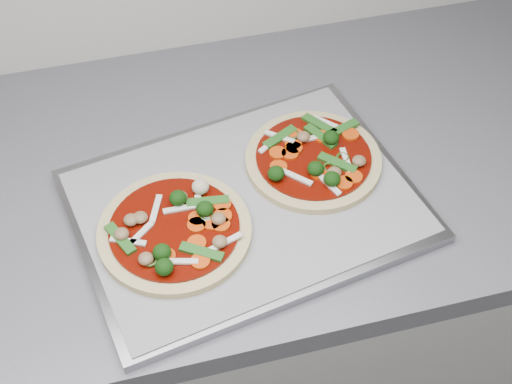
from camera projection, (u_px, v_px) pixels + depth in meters
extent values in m
cube|color=gray|center=(246.00, 206.00, 0.99)|extent=(0.51, 0.42, 0.02)
cube|color=gray|center=(246.00, 202.00, 0.99)|extent=(0.50, 0.40, 0.00)
cylinder|color=#D4BB7A|center=(175.00, 231.00, 0.94)|extent=(0.28, 0.28, 0.01)
cylinder|color=#641504|center=(174.00, 228.00, 0.94)|extent=(0.24, 0.24, 0.00)
ellipsoid|color=olive|center=(220.00, 242.00, 0.91)|extent=(0.03, 0.03, 0.01)
ellipsoid|color=beige|center=(200.00, 187.00, 0.97)|extent=(0.03, 0.03, 0.02)
ellipsoid|color=olive|center=(122.00, 234.00, 0.92)|extent=(0.03, 0.03, 0.01)
torus|color=#2D4412|center=(207.00, 215.00, 0.95)|extent=(0.03, 0.03, 0.00)
cube|color=#306624|center=(120.00, 238.00, 0.92)|extent=(0.04, 0.06, 0.00)
cylinder|color=#F14B00|center=(212.00, 223.00, 0.94)|extent=(0.03, 0.03, 0.00)
cube|color=white|center=(202.00, 208.00, 0.96)|extent=(0.01, 0.05, 0.00)
torus|color=#2D4412|center=(150.00, 260.00, 0.90)|extent=(0.03, 0.03, 0.00)
ellipsoid|color=olive|center=(218.00, 219.00, 0.94)|extent=(0.02, 0.02, 0.01)
ellipsoid|color=olive|center=(131.00, 220.00, 0.94)|extent=(0.03, 0.03, 0.01)
cube|color=white|center=(128.00, 241.00, 0.92)|extent=(0.05, 0.03, 0.00)
cylinder|color=#F14B00|center=(223.00, 216.00, 0.95)|extent=(0.03, 0.03, 0.00)
cube|color=white|center=(140.00, 235.00, 0.93)|extent=(0.04, 0.04, 0.00)
cube|color=white|center=(181.00, 209.00, 0.95)|extent=(0.05, 0.01, 0.00)
cube|color=#306624|center=(202.00, 252.00, 0.91)|extent=(0.06, 0.04, 0.00)
ellipsoid|color=#16390C|center=(162.00, 252.00, 0.90)|extent=(0.03, 0.03, 0.02)
cylinder|color=#F14B00|center=(197.00, 225.00, 0.94)|extent=(0.03, 0.03, 0.00)
cube|color=#306624|center=(208.00, 202.00, 0.96)|extent=(0.06, 0.02, 0.00)
cube|color=white|center=(225.00, 242.00, 0.92)|extent=(0.05, 0.02, 0.00)
cylinder|color=#F14B00|center=(222.00, 204.00, 0.96)|extent=(0.03, 0.03, 0.00)
cylinder|color=#F14B00|center=(166.00, 256.00, 0.90)|extent=(0.03, 0.03, 0.00)
ellipsoid|color=olive|center=(146.00, 259.00, 0.90)|extent=(0.02, 0.02, 0.01)
cylinder|color=#F14B00|center=(197.00, 219.00, 0.94)|extent=(0.03, 0.03, 0.00)
ellipsoid|color=olive|center=(140.00, 218.00, 0.94)|extent=(0.03, 0.03, 0.01)
cylinder|color=#F14B00|center=(197.00, 243.00, 0.92)|extent=(0.03, 0.03, 0.00)
cube|color=white|center=(156.00, 209.00, 0.95)|extent=(0.02, 0.05, 0.00)
cylinder|color=#F14B00|center=(200.00, 261.00, 0.90)|extent=(0.04, 0.04, 0.00)
ellipsoid|color=#16390C|center=(164.00, 267.00, 0.88)|extent=(0.03, 0.03, 0.02)
cube|color=white|center=(179.00, 261.00, 0.90)|extent=(0.05, 0.02, 0.00)
ellipsoid|color=olive|center=(181.00, 197.00, 0.96)|extent=(0.03, 0.03, 0.01)
ellipsoid|color=#16390C|center=(205.00, 209.00, 0.94)|extent=(0.03, 0.03, 0.02)
ellipsoid|color=#16390C|center=(178.00, 198.00, 0.96)|extent=(0.03, 0.03, 0.02)
cylinder|color=#F14B00|center=(221.00, 224.00, 0.94)|extent=(0.03, 0.03, 0.00)
cylinder|color=#D4BB7A|center=(313.00, 160.00, 1.03)|extent=(0.27, 0.27, 0.01)
cylinder|color=#641504|center=(314.00, 156.00, 1.02)|extent=(0.23, 0.23, 0.00)
cylinder|color=#F14B00|center=(279.00, 167.00, 1.01)|extent=(0.03, 0.03, 0.00)
cube|color=white|center=(297.00, 177.00, 0.99)|extent=(0.04, 0.04, 0.00)
cylinder|color=#F14B00|center=(293.00, 144.00, 1.04)|extent=(0.03, 0.03, 0.00)
cube|color=#306624|center=(337.00, 163.00, 1.01)|extent=(0.05, 0.05, 0.00)
cylinder|color=#F14B00|center=(354.00, 177.00, 0.99)|extent=(0.03, 0.03, 0.00)
cube|color=#306624|center=(319.00, 125.00, 1.06)|extent=(0.04, 0.06, 0.00)
cylinder|color=#F14B00|center=(295.00, 135.00, 1.05)|extent=(0.03, 0.03, 0.00)
cylinder|color=#F14B00|center=(290.00, 153.00, 1.02)|extent=(0.03, 0.03, 0.00)
ellipsoid|color=olive|center=(359.00, 161.00, 1.01)|extent=(0.03, 0.03, 0.01)
cube|color=white|center=(271.00, 143.00, 1.04)|extent=(0.04, 0.03, 0.00)
cube|color=white|center=(320.00, 136.00, 1.05)|extent=(0.05, 0.01, 0.00)
cube|color=white|center=(327.00, 123.00, 1.06)|extent=(0.04, 0.04, 0.00)
torus|color=#2D4412|center=(293.00, 135.00, 1.05)|extent=(0.03, 0.03, 0.00)
ellipsoid|color=olive|center=(331.00, 181.00, 0.98)|extent=(0.02, 0.02, 0.01)
cube|color=white|center=(279.00, 137.00, 1.05)|extent=(0.04, 0.04, 0.00)
cube|color=white|center=(346.00, 160.00, 1.01)|extent=(0.01, 0.05, 0.00)
ellipsoid|color=olive|center=(303.00, 137.00, 1.04)|extent=(0.02, 0.02, 0.01)
ellipsoid|color=#16390C|center=(332.00, 179.00, 0.98)|extent=(0.03, 0.03, 0.02)
cylinder|color=#F14B00|center=(294.00, 148.00, 1.03)|extent=(0.03, 0.03, 0.00)
torus|color=#2D4412|center=(343.00, 158.00, 1.02)|extent=(0.02, 0.02, 0.00)
cube|color=#306624|center=(321.00, 136.00, 1.05)|extent=(0.04, 0.06, 0.00)
ellipsoid|color=#16390C|center=(316.00, 168.00, 0.99)|extent=(0.03, 0.03, 0.02)
cylinder|color=#F14B00|center=(278.00, 153.00, 1.02)|extent=(0.04, 0.04, 0.00)
cylinder|color=#F14B00|center=(319.00, 173.00, 1.00)|extent=(0.04, 0.04, 0.00)
torus|color=#2D4412|center=(329.00, 167.00, 1.01)|extent=(0.03, 0.03, 0.00)
ellipsoid|color=olive|center=(335.00, 172.00, 0.99)|extent=(0.03, 0.03, 0.01)
ellipsoid|color=#16390C|center=(331.00, 138.00, 1.03)|extent=(0.03, 0.03, 0.02)
ellipsoid|color=#16390C|center=(276.00, 173.00, 0.99)|extent=(0.03, 0.03, 0.02)
cube|color=#306624|center=(280.00, 137.00, 1.04)|extent=(0.06, 0.04, 0.00)
cube|color=#306624|center=(341.00, 129.00, 1.06)|extent=(0.06, 0.03, 0.00)
cylinder|color=#F14B00|center=(322.00, 137.00, 1.05)|extent=(0.04, 0.04, 0.00)
cylinder|color=#F14B00|center=(351.00, 134.00, 1.05)|extent=(0.03, 0.03, 0.00)
cylinder|color=#F14B00|center=(344.00, 183.00, 0.99)|extent=(0.03, 0.03, 0.00)
cube|color=white|center=(328.00, 184.00, 0.98)|extent=(0.03, 0.05, 0.00)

